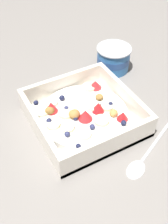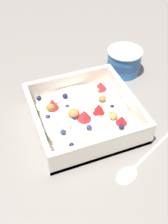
{
  "view_description": "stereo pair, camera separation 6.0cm",
  "coord_description": "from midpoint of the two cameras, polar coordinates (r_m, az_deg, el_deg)",
  "views": [
    {
      "loc": [
        0.36,
        -0.19,
        0.45
      ],
      "look_at": [
        -0.01,
        0.02,
        0.03
      ],
      "focal_mm": 44.53,
      "sensor_mm": 36.0,
      "label": 1
    },
    {
      "loc": [
        0.39,
        -0.13,
        0.45
      ],
      "look_at": [
        -0.01,
        0.02,
        0.03
      ],
      "focal_mm": 44.53,
      "sensor_mm": 36.0,
      "label": 2
    }
  ],
  "objects": [
    {
      "name": "ground_plane",
      "position": [
        0.61,
        -3.76,
        -3.1
      ],
      "size": [
        2.4,
        2.4,
        0.0
      ],
      "primitive_type": "plane",
      "color": "gray"
    },
    {
      "name": "yogurt_cup",
      "position": [
        0.75,
        3.74,
        10.8
      ],
      "size": [
        0.09,
        0.09,
        0.07
      ],
      "color": "#3370B7",
      "rests_on": "ground"
    },
    {
      "name": "fruit_bowl",
      "position": [
        0.61,
        -2.88,
        -0.83
      ],
      "size": [
        0.22,
        0.22,
        0.06
      ],
      "color": "white",
      "rests_on": "ground"
    },
    {
      "name": "spoon",
      "position": [
        0.56,
        8.96,
        -9.72
      ],
      "size": [
        0.09,
        0.17,
        0.01
      ],
      "color": "silver",
      "rests_on": "ground"
    }
  ]
}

